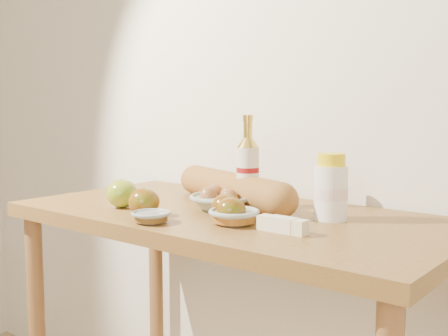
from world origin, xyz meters
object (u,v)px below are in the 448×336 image
(table, at_px, (231,256))
(bourbon_bottle, at_px, (248,170))
(egg_bowl, at_px, (223,200))
(cream_bottle, at_px, (331,189))
(baguette, at_px, (233,188))

(table, bearing_deg, bourbon_bottle, 88.24)
(egg_bowl, bearing_deg, cream_bottle, 12.13)
(table, xyz_separation_m, bourbon_bottle, (0.00, 0.07, 0.23))
(bourbon_bottle, xyz_separation_m, egg_bowl, (-0.04, -0.06, -0.08))
(table, relative_size, bourbon_bottle, 4.67)
(cream_bottle, bearing_deg, baguette, 154.73)
(table, height_order, egg_bowl, egg_bowl)
(cream_bottle, bearing_deg, egg_bowl, 170.01)
(table, xyz_separation_m, egg_bowl, (-0.04, 0.01, 0.15))
(bourbon_bottle, bearing_deg, baguette, -174.40)
(table, relative_size, egg_bowl, 6.08)
(baguette, bearing_deg, table, -34.35)
(table, distance_m, bourbon_bottle, 0.24)
(cream_bottle, bearing_deg, bourbon_bottle, 157.93)
(baguette, bearing_deg, egg_bowl, -50.30)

